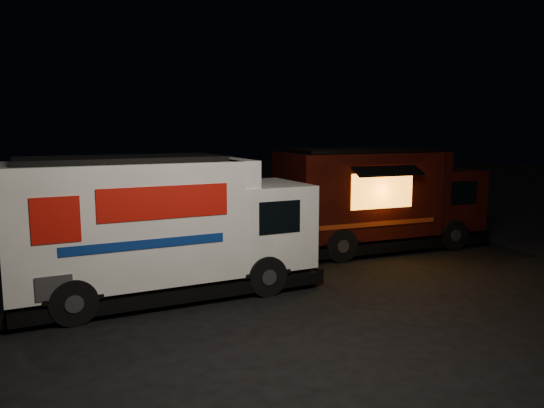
{
  "coord_description": "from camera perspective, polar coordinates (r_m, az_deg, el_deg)",
  "views": [
    {
      "loc": [
        -4.47,
        -9.4,
        3.5
      ],
      "look_at": [
        1.52,
        2.0,
        1.64
      ],
      "focal_mm": 35.0,
      "sensor_mm": 36.0,
      "label": 1
    }
  ],
  "objects": [
    {
      "name": "ground",
      "position": [
        10.98,
        -2.19,
        -10.37
      ],
      "size": [
        80.0,
        80.0,
        0.0
      ],
      "primitive_type": "plane",
      "color": "black",
      "rests_on": "ground"
    },
    {
      "name": "red_truck",
      "position": [
        15.71,
        11.63,
        0.61
      ],
      "size": [
        6.48,
        2.91,
        2.93
      ],
      "primitive_type": null,
      "rotation": [
        0.0,
        0.0,
        -0.1
      ],
      "color": "#330D09",
      "rests_on": "ground"
    },
    {
      "name": "white_truck",
      "position": [
        11.24,
        -11.33,
        -2.35
      ],
      "size": [
        6.54,
        2.4,
        2.94
      ],
      "primitive_type": null,
      "rotation": [
        0.0,
        0.0,
        -0.03
      ],
      "color": "white",
      "rests_on": "ground"
    }
  ]
}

